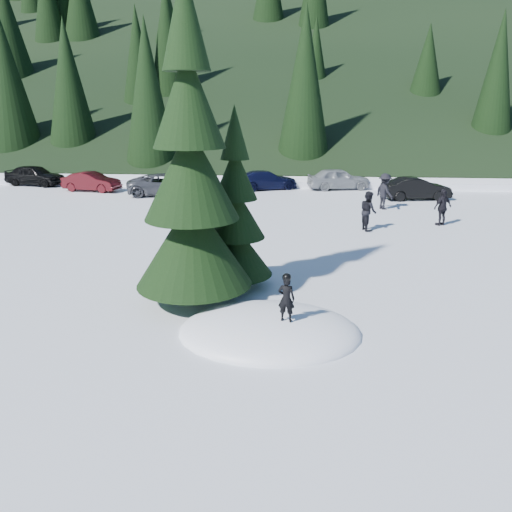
# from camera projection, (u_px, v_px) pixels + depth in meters

# --- Properties ---
(ground) EXTENTS (200.00, 200.00, 0.00)m
(ground) POSITION_uv_depth(u_px,v_px,m) (270.00, 332.00, 12.22)
(ground) COLOR white
(ground) RESTS_ON ground
(snow_mound) EXTENTS (4.48, 3.52, 0.96)m
(snow_mound) POSITION_uv_depth(u_px,v_px,m) (270.00, 332.00, 12.22)
(snow_mound) COLOR white
(snow_mound) RESTS_ON ground
(forest_hillside) EXTENTS (200.00, 60.00, 25.00)m
(forest_hillside) POSITION_uv_depth(u_px,v_px,m) (295.00, 43.00, 60.08)
(forest_hillside) COLOR black
(forest_hillside) RESTS_ON ground
(spruce_tall) EXTENTS (3.20, 3.20, 8.60)m
(spruce_tall) POSITION_uv_depth(u_px,v_px,m) (191.00, 185.00, 13.14)
(spruce_tall) COLOR #312110
(spruce_tall) RESTS_ON ground
(spruce_short) EXTENTS (2.20, 2.20, 5.37)m
(spruce_short) POSITION_uv_depth(u_px,v_px,m) (236.00, 219.00, 14.75)
(spruce_short) COLOR #312110
(spruce_short) RESTS_ON ground
(child_skier) EXTENTS (0.45, 0.34, 1.10)m
(child_skier) POSITION_uv_depth(u_px,v_px,m) (286.00, 299.00, 11.58)
(child_skier) COLOR black
(child_skier) RESTS_ON snow_mound
(adult_0) EXTENTS (0.86, 0.99, 1.74)m
(adult_0) POSITION_uv_depth(u_px,v_px,m) (368.00, 211.00, 21.94)
(adult_0) COLOR black
(adult_0) RESTS_ON ground
(adult_1) EXTENTS (1.06, 0.84, 1.68)m
(adult_1) POSITION_uv_depth(u_px,v_px,m) (443.00, 207.00, 22.83)
(adult_1) COLOR black
(adult_1) RESTS_ON ground
(adult_2) EXTENTS (1.21, 1.41, 1.90)m
(adult_2) POSITION_uv_depth(u_px,v_px,m) (385.00, 191.00, 26.38)
(adult_2) COLOR black
(adult_2) RESTS_ON ground
(car_0) EXTENTS (4.38, 2.48, 1.41)m
(car_0) POSITION_uv_depth(u_px,v_px,m) (35.00, 175.00, 34.29)
(car_0) COLOR black
(car_0) RESTS_ON ground
(car_1) EXTENTS (3.88, 1.92, 1.22)m
(car_1) POSITION_uv_depth(u_px,v_px,m) (91.00, 182.00, 32.03)
(car_1) COLOR #3A0A0E
(car_1) RESTS_ON ground
(car_2) EXTENTS (5.01, 3.07, 1.30)m
(car_2) POSITION_uv_depth(u_px,v_px,m) (166.00, 184.00, 30.66)
(car_2) COLOR #46474D
(car_2) RESTS_ON ground
(car_3) EXTENTS (4.54, 3.21, 1.22)m
(car_3) POSITION_uv_depth(u_px,v_px,m) (266.00, 180.00, 32.72)
(car_3) COLOR black
(car_3) RESTS_ON ground
(car_4) EXTENTS (4.34, 2.50, 1.39)m
(car_4) POSITION_uv_depth(u_px,v_px,m) (339.00, 179.00, 32.72)
(car_4) COLOR gray
(car_4) RESTS_ON ground
(car_5) EXTENTS (4.10, 2.05, 1.29)m
(car_5) POSITION_uv_depth(u_px,v_px,m) (416.00, 189.00, 29.17)
(car_5) COLOR black
(car_5) RESTS_ON ground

